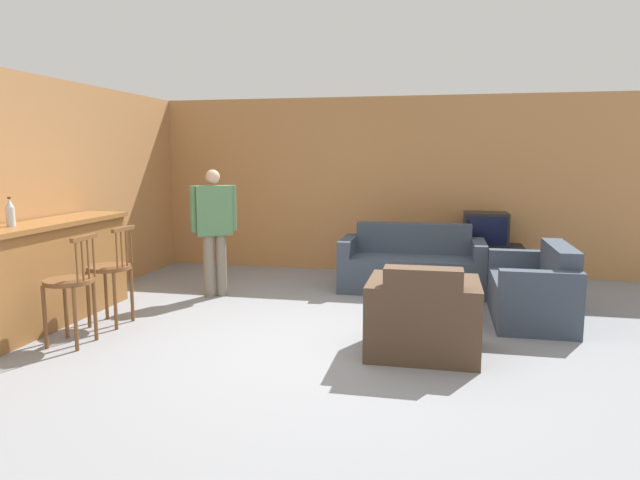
% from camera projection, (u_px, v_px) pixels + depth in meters
% --- Properties ---
extents(ground_plane, '(24.00, 24.00, 0.00)m').
position_uv_depth(ground_plane, '(318.00, 345.00, 5.29)').
color(ground_plane, gray).
extents(wall_back, '(9.40, 0.08, 2.60)m').
position_uv_depth(wall_back, '(368.00, 185.00, 8.57)').
color(wall_back, '#B27A47').
rests_on(wall_back, ground_plane).
extents(wall_left, '(0.08, 8.58, 2.60)m').
position_uv_depth(wall_left, '(85.00, 192.00, 7.01)').
color(wall_left, '#B27A47').
rests_on(wall_left, ground_plane).
extents(bar_counter, '(0.55, 2.75, 1.07)m').
position_uv_depth(bar_counter, '(31.00, 278.00, 5.66)').
color(bar_counter, brown).
rests_on(bar_counter, ground_plane).
extents(bar_chair_near, '(0.45, 0.45, 1.03)m').
position_uv_depth(bar_chair_near, '(70.00, 287.00, 5.22)').
color(bar_chair_near, brown).
rests_on(bar_chair_near, ground_plane).
extents(bar_chair_mid, '(0.45, 0.45, 1.03)m').
position_uv_depth(bar_chair_mid, '(111.00, 273.00, 5.86)').
color(bar_chair_mid, brown).
rests_on(bar_chair_mid, ground_plane).
extents(couch_far, '(1.83, 0.84, 0.85)m').
position_uv_depth(couch_far, '(412.00, 266.00, 7.43)').
color(couch_far, '#384251').
rests_on(couch_far, ground_plane).
extents(armchair_near, '(0.96, 0.80, 0.83)m').
position_uv_depth(armchair_near, '(423.00, 320.00, 5.00)').
color(armchair_near, '#4C3828').
rests_on(armchair_near, ground_plane).
extents(loveseat_right, '(0.78, 1.40, 0.81)m').
position_uv_depth(loveseat_right, '(534.00, 292.00, 6.06)').
color(loveseat_right, '#384251').
rests_on(loveseat_right, ground_plane).
extents(coffee_table, '(0.60, 0.97, 0.43)m').
position_uv_depth(coffee_table, '(431.00, 285.00, 6.12)').
color(coffee_table, brown).
rests_on(coffee_table, ground_plane).
extents(tv_unit, '(1.02, 0.50, 0.51)m').
position_uv_depth(tv_unit, '(484.00, 263.00, 7.97)').
color(tv_unit, black).
rests_on(tv_unit, ground_plane).
extents(tv, '(0.60, 0.48, 0.45)m').
position_uv_depth(tv, '(485.00, 229.00, 7.90)').
color(tv, black).
rests_on(tv, tv_unit).
extents(bottle, '(0.08, 0.08, 0.28)m').
position_uv_depth(bottle, '(10.00, 213.00, 5.41)').
color(bottle, silver).
rests_on(bottle, bar_counter).
extents(book_on_table, '(0.23, 0.21, 0.03)m').
position_uv_depth(book_on_table, '(432.00, 275.00, 6.28)').
color(book_on_table, '#B7AD99').
rests_on(book_on_table, coffee_table).
extents(person_by_window, '(0.49, 0.38, 1.57)m').
position_uv_depth(person_by_window, '(214.00, 226.00, 7.01)').
color(person_by_window, '#756B5B').
rests_on(person_by_window, ground_plane).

